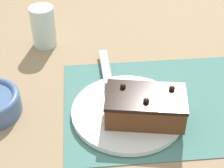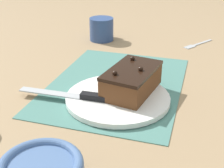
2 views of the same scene
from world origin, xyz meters
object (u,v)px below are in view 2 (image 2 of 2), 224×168
object	(u,v)px
cake_plate	(118,98)
serving_knife	(80,96)
chocolate_cake	(132,80)
dessert_fork	(196,44)
coffee_mug	(102,29)

from	to	relation	value
cake_plate	serving_knife	bearing A→B (deg)	112.46
chocolate_cake	dessert_fork	bearing A→B (deg)	-16.17
cake_plate	dessert_fork	world-z (taller)	cake_plate
dessert_fork	serving_knife	bearing A→B (deg)	99.25
cake_plate	chocolate_cake	distance (m)	0.06
dessert_fork	chocolate_cake	bearing A→B (deg)	107.76
cake_plate	coffee_mug	distance (m)	0.48
chocolate_cake	cake_plate	bearing A→B (deg)	142.15
cake_plate	chocolate_cake	bearing A→B (deg)	-37.85
cake_plate	dessert_fork	distance (m)	0.51
chocolate_cake	coffee_mug	distance (m)	0.46
serving_knife	coffee_mug	world-z (taller)	coffee_mug
chocolate_cake	coffee_mug	world-z (taller)	chocolate_cake
serving_knife	dessert_fork	xyz separation A→B (m)	(0.52, -0.24, -0.02)
cake_plate	coffee_mug	size ratio (longest dim) A/B	2.54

